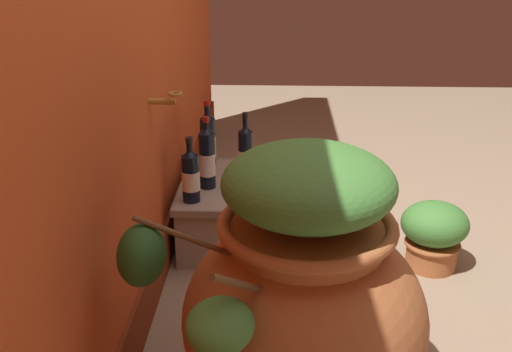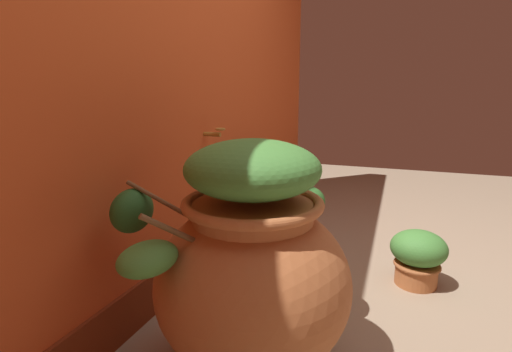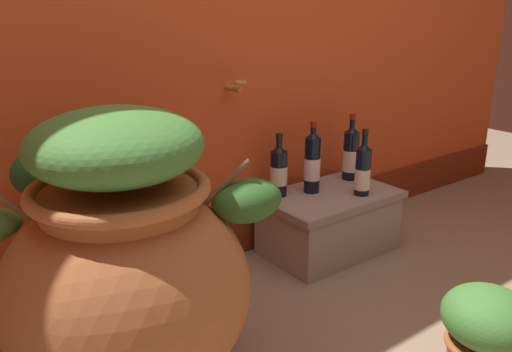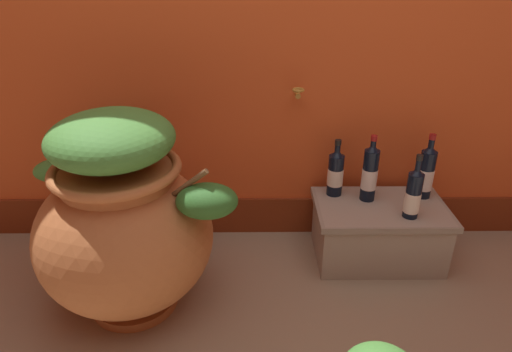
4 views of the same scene
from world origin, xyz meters
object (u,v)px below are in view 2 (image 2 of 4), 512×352
Objects in this scene: wine_bottle_back at (265,176)px; potted_shrub at (418,256)px; wine_bottle_middle at (255,184)px; wine_bottle_left at (286,184)px; wine_bottle_right at (238,192)px; terracotta_urn at (252,266)px.

wine_bottle_back is 1.14m from potted_shrub.
wine_bottle_back is (0.28, 0.03, -0.01)m from wine_bottle_middle.
wine_bottle_left is 0.38m from wine_bottle_right.
terracotta_urn is 2.69× the size of wine_bottle_back.
terracotta_urn is at bearing -154.13° from wine_bottle_right.
wine_bottle_middle reaches higher than wine_bottle_right.
wine_bottle_right is at bearing 176.38° from wine_bottle_back.
wine_bottle_right is at bearing 160.52° from wine_bottle_middle.
terracotta_urn is 1.01m from wine_bottle_right.
potted_shrub is (0.89, -0.60, -0.25)m from terracotta_urn.
wine_bottle_left is 1.01× the size of potted_shrub.
wine_bottle_left is at bearing 68.29° from potted_shrub.
terracotta_urn is 1.24m from wine_bottle_left.
wine_bottle_left is at bearing -34.89° from wine_bottle_right.
wine_bottle_left reaches higher than wine_bottle_right.
wine_bottle_back is (1.34, 0.41, 0.01)m from terracotta_urn.
wine_bottle_middle is 0.28m from wine_bottle_back.
wine_bottle_back is at bearing 57.60° from wine_bottle_left.
terracotta_urn is 1.40m from wine_bottle_back.
wine_bottle_right is 1.07m from potted_shrub.
wine_bottle_middle reaches higher than wine_bottle_back.
potted_shrub is at bearing -99.80° from wine_bottle_middle.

